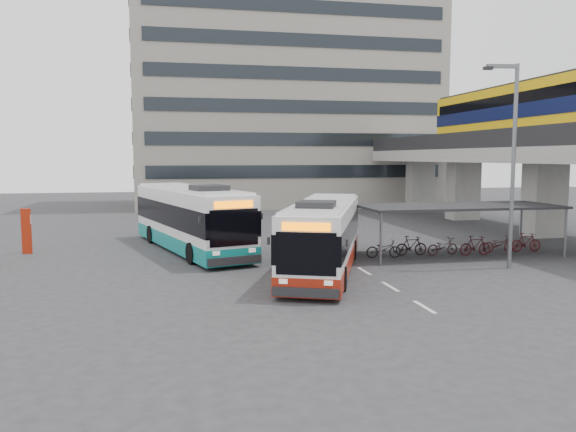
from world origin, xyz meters
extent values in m
plane|color=#28282B|center=(0.00, 0.00, 0.00)|extent=(120.00, 120.00, 0.00)
cube|color=gray|center=(17.00, 8.00, 2.30)|extent=(2.20, 1.60, 4.60)
cube|color=gray|center=(17.00, 18.00, 2.30)|extent=(2.20, 1.60, 4.60)
cube|color=gray|center=(17.00, 26.00, 2.30)|extent=(2.20, 1.60, 4.60)
cube|color=gray|center=(17.00, 12.00, 5.05)|extent=(8.00, 32.00, 0.90)
cube|color=black|center=(13.25, 12.00, 6.05)|extent=(0.35, 32.00, 1.10)
cube|color=black|center=(20.75, 12.00, 6.05)|extent=(0.35, 32.00, 1.10)
cube|color=#E5B00D|center=(17.00, 9.88, 7.60)|extent=(2.90, 20.00, 3.90)
cube|color=#091036|center=(17.00, 9.88, 7.80)|extent=(2.98, 20.02, 0.90)
cube|color=black|center=(17.00, 9.88, 8.60)|extent=(2.96, 19.20, 0.70)
cube|color=black|center=(17.00, 9.88, 9.55)|extent=(2.70, 19.60, 0.25)
cylinder|color=#595B60|center=(3.70, 4.80, 1.20)|extent=(0.12, 0.12, 2.40)
cylinder|color=#595B60|center=(13.30, 4.80, 1.20)|extent=(0.12, 0.12, 2.40)
cylinder|color=#595B60|center=(3.70, 1.20, 1.20)|extent=(0.12, 0.12, 2.40)
cylinder|color=#595B60|center=(13.30, 1.20, 1.20)|extent=(0.12, 0.12, 2.40)
cube|color=black|center=(8.50, 3.00, 2.48)|extent=(10.00, 4.00, 0.12)
imported|color=black|center=(4.50, 3.00, 0.45)|extent=(1.71, 0.60, 0.90)
imported|color=black|center=(6.10, 3.00, 0.50)|extent=(1.66, 0.47, 1.00)
imported|color=black|center=(7.70, 3.00, 0.45)|extent=(1.72, 0.60, 0.90)
imported|color=black|center=(9.30, 3.00, 0.50)|extent=(1.66, 0.47, 1.00)
imported|color=#350C0F|center=(10.90, 3.00, 0.45)|extent=(1.71, 0.60, 0.90)
imported|color=#3F0C0F|center=(12.50, 3.00, 0.50)|extent=(1.66, 0.47, 1.00)
cube|color=gray|center=(6.00, 36.00, 12.50)|extent=(30.00, 15.00, 25.00)
cube|color=beige|center=(2.50, -6.00, 0.01)|extent=(0.15, 1.60, 0.01)
cube|color=beige|center=(2.50, -3.00, 0.01)|extent=(0.15, 1.60, 0.01)
cube|color=beige|center=(2.50, 0.00, 0.01)|extent=(0.15, 1.60, 0.01)
cube|color=white|center=(0.78, 0.41, 1.68)|extent=(6.21, 11.11, 2.52)
cube|color=maroon|center=(0.78, 0.41, 0.50)|extent=(6.26, 11.16, 0.69)
cube|color=black|center=(0.78, 0.41, 1.79)|extent=(6.27, 11.15, 1.06)
cube|color=#F56D00|center=(-1.23, -4.72, 2.62)|extent=(1.55, 0.67, 0.28)
cube|color=black|center=(-0.22, -2.16, 3.14)|extent=(1.84, 1.88, 0.26)
cylinder|color=black|center=(-1.52, -2.47, 0.46)|extent=(0.59, 0.95, 0.92)
cylinder|color=black|center=(2.93, 2.88, 0.46)|extent=(0.59, 0.95, 0.92)
cube|color=white|center=(-4.75, 7.26, 1.85)|extent=(5.96, 12.38, 2.78)
cube|color=#0D7673|center=(-4.75, 7.26, 0.56)|extent=(6.01, 12.43, 0.76)
cube|color=black|center=(-4.75, 7.26, 1.97)|extent=(6.02, 12.41, 1.16)
cube|color=#F56D00|center=(-3.01, 1.44, 2.88)|extent=(1.75, 0.59, 0.30)
cube|color=black|center=(-3.88, 4.35, 3.46)|extent=(1.95, 2.00, 0.28)
cylinder|color=black|center=(-4.79, 3.19, 0.51)|extent=(0.58, 1.06, 1.01)
cylinder|color=black|center=(-4.56, 10.86, 0.51)|extent=(0.58, 1.06, 1.01)
imported|color=black|center=(-1.82, 2.96, 0.75)|extent=(0.48, 0.62, 1.50)
cylinder|color=#595B60|center=(9.06, -0.66, 4.47)|extent=(0.18, 0.18, 8.94)
cube|color=#595B60|center=(8.40, -0.56, 8.83)|extent=(1.35, 0.37, 0.17)
cube|color=black|center=(7.79, -0.47, 8.74)|extent=(0.42, 0.26, 0.13)
cube|color=#A11F09|center=(-13.01, 7.73, 1.17)|extent=(0.49, 0.23, 2.33)
cube|color=white|center=(-13.01, 7.73, 1.77)|extent=(0.50, 0.14, 0.47)
camera|label=1|loc=(-5.55, -22.86, 4.94)|focal=35.00mm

